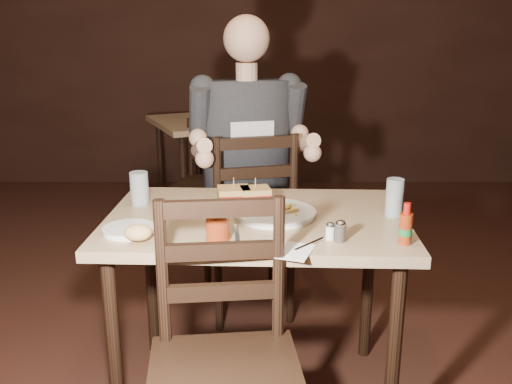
{
  "coord_description": "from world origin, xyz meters",
  "views": [
    {
      "loc": [
        0.03,
        -1.79,
        1.47
      ],
      "look_at": [
        0.03,
        0.3,
        0.85
      ],
      "focal_mm": 40.0,
      "sensor_mm": 36.0,
      "label": 1
    }
  ],
  "objects_px": {
    "chair_far": "(247,223)",
    "bg_chair_far": "(216,150)",
    "syrup_dispenser": "(217,225)",
    "diner": "(249,124)",
    "hot_sauce": "(406,224)",
    "chair_near": "(225,378)",
    "glass_left": "(139,189)",
    "bg_table": "(210,131)",
    "main_table": "(256,238)",
    "bg_chair_near": "(205,184)",
    "dinner_plate": "(275,214)",
    "glass_right": "(394,198)",
    "side_plate": "(129,231)"
  },
  "relations": [
    {
      "from": "diner",
      "to": "syrup_dispenser",
      "type": "height_order",
      "value": "diner"
    },
    {
      "from": "chair_far",
      "to": "syrup_dispenser",
      "type": "bearing_deg",
      "value": 71.73
    },
    {
      "from": "chair_near",
      "to": "glass_left",
      "type": "bearing_deg",
      "value": 110.94
    },
    {
      "from": "bg_chair_near",
      "to": "glass_right",
      "type": "distance_m",
      "value": 1.96
    },
    {
      "from": "chair_near",
      "to": "bg_chair_far",
      "type": "relative_size",
      "value": 1.17
    },
    {
      "from": "main_table",
      "to": "glass_right",
      "type": "xyz_separation_m",
      "value": [
        0.52,
        -0.0,
        0.16
      ]
    },
    {
      "from": "diner",
      "to": "hot_sauce",
      "type": "distance_m",
      "value": 1.09
    },
    {
      "from": "bg_chair_near",
      "to": "side_plate",
      "type": "height_order",
      "value": "bg_chair_near"
    },
    {
      "from": "main_table",
      "to": "chair_far",
      "type": "relative_size",
      "value": 1.18
    },
    {
      "from": "syrup_dispenser",
      "to": "bg_chair_near",
      "type": "bearing_deg",
      "value": 98.79
    },
    {
      "from": "dinner_plate",
      "to": "syrup_dispenser",
      "type": "height_order",
      "value": "syrup_dispenser"
    },
    {
      "from": "hot_sauce",
      "to": "chair_far",
      "type": "bearing_deg",
      "value": 118.43
    },
    {
      "from": "chair_near",
      "to": "syrup_dispenser",
      "type": "bearing_deg",
      "value": 90.54
    },
    {
      "from": "chair_near",
      "to": "side_plate",
      "type": "height_order",
      "value": "chair_near"
    },
    {
      "from": "main_table",
      "to": "bg_table",
      "type": "bearing_deg",
      "value": 98.82
    },
    {
      "from": "hot_sauce",
      "to": "bg_table",
      "type": "bearing_deg",
      "value": 108.37
    },
    {
      "from": "bg_table",
      "to": "syrup_dispenser",
      "type": "height_order",
      "value": "syrup_dispenser"
    },
    {
      "from": "bg_chair_far",
      "to": "glass_left",
      "type": "xyz_separation_m",
      "value": [
        -0.11,
        -2.66,
        0.43
      ]
    },
    {
      "from": "hot_sauce",
      "to": "syrup_dispenser",
      "type": "relative_size",
      "value": 1.3
    },
    {
      "from": "bg_chair_far",
      "to": "hot_sauce",
      "type": "xyz_separation_m",
      "value": [
        0.84,
        -3.08,
        0.43
      ]
    },
    {
      "from": "chair_far",
      "to": "glass_left",
      "type": "distance_m",
      "value": 0.79
    },
    {
      "from": "dinner_plate",
      "to": "bg_chair_far",
      "type": "bearing_deg",
      "value": 98.52
    },
    {
      "from": "diner",
      "to": "hot_sauce",
      "type": "height_order",
      "value": "diner"
    },
    {
      "from": "main_table",
      "to": "bg_table",
      "type": "height_order",
      "value": "same"
    },
    {
      "from": "dinner_plate",
      "to": "bg_table",
      "type": "bearing_deg",
      "value": 100.56
    },
    {
      "from": "glass_left",
      "to": "glass_right",
      "type": "relative_size",
      "value": 0.92
    },
    {
      "from": "chair_near",
      "to": "glass_left",
      "type": "distance_m",
      "value": 0.91
    },
    {
      "from": "glass_left",
      "to": "syrup_dispenser",
      "type": "height_order",
      "value": "glass_left"
    },
    {
      "from": "diner",
      "to": "glass_right",
      "type": "relative_size",
      "value": 6.85
    },
    {
      "from": "chair_far",
      "to": "bg_chair_near",
      "type": "height_order",
      "value": "chair_far"
    },
    {
      "from": "chair_far",
      "to": "glass_left",
      "type": "xyz_separation_m",
      "value": [
        -0.42,
        -0.57,
        0.35
      ]
    },
    {
      "from": "bg_table",
      "to": "chair_far",
      "type": "relative_size",
      "value": 1.08
    },
    {
      "from": "chair_near",
      "to": "glass_right",
      "type": "distance_m",
      "value": 0.93
    },
    {
      "from": "bg_chair_near",
      "to": "side_plate",
      "type": "relative_size",
      "value": 4.68
    },
    {
      "from": "chair_far",
      "to": "diner",
      "type": "relative_size",
      "value": 0.97
    },
    {
      "from": "syrup_dispenser",
      "to": "diner",
      "type": "bearing_deg",
      "value": 86.43
    },
    {
      "from": "chair_near",
      "to": "glass_right",
      "type": "xyz_separation_m",
      "value": [
        0.61,
        0.6,
        0.36
      ]
    },
    {
      "from": "bg_table",
      "to": "glass_right",
      "type": "distance_m",
      "value": 2.42
    },
    {
      "from": "chair_far",
      "to": "bg_chair_near",
      "type": "relative_size",
      "value": 1.17
    },
    {
      "from": "bg_chair_far",
      "to": "side_plate",
      "type": "xyz_separation_m",
      "value": [
        -0.09,
        -2.98,
        0.36
      ]
    },
    {
      "from": "glass_right",
      "to": "side_plate",
      "type": "relative_size",
      "value": 0.82
    },
    {
      "from": "syrup_dispenser",
      "to": "chair_far",
      "type": "bearing_deg",
      "value": 87.45
    },
    {
      "from": "bg_table",
      "to": "diner",
      "type": "distance_m",
      "value": 1.65
    },
    {
      "from": "main_table",
      "to": "bg_chair_near",
      "type": "xyz_separation_m",
      "value": [
        -0.35,
        1.7,
        -0.26
      ]
    },
    {
      "from": "bg_table",
      "to": "bg_chair_near",
      "type": "bearing_deg",
      "value": -90.0
    },
    {
      "from": "bg_chair_near",
      "to": "diner",
      "type": "relative_size",
      "value": 0.83
    },
    {
      "from": "main_table",
      "to": "bg_chair_near",
      "type": "bearing_deg",
      "value": 101.6
    },
    {
      "from": "dinner_plate",
      "to": "glass_left",
      "type": "height_order",
      "value": "glass_left"
    },
    {
      "from": "chair_far",
      "to": "bg_chair_far",
      "type": "xyz_separation_m",
      "value": [
        -0.3,
        2.09,
        -0.08
      ]
    },
    {
      "from": "bg_chair_far",
      "to": "bg_chair_near",
      "type": "height_order",
      "value": "bg_chair_near"
    }
  ]
}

